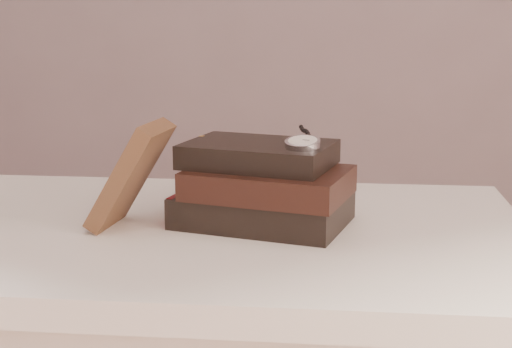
# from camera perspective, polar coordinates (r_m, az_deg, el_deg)

# --- Properties ---
(table) EXTENTS (1.00, 0.60, 0.75)m
(table) POSITION_cam_1_polar(r_m,az_deg,el_deg) (1.16, -5.10, -8.21)
(table) COLOR white
(table) RESTS_ON ground
(book_stack) EXTENTS (0.27, 0.22, 0.12)m
(book_stack) POSITION_cam_1_polar(r_m,az_deg,el_deg) (1.12, 0.58, -0.96)
(book_stack) COLOR black
(book_stack) RESTS_ON table
(journal) EXTENTS (0.12, 0.12, 0.16)m
(journal) POSITION_cam_1_polar(r_m,az_deg,el_deg) (1.11, -9.36, -0.07)
(journal) COLOR #422819
(journal) RESTS_ON table
(pocket_watch) EXTENTS (0.06, 0.16, 0.02)m
(pocket_watch) POSITION_cam_1_polar(r_m,az_deg,el_deg) (1.08, 3.52, 2.40)
(pocket_watch) COLOR silver
(pocket_watch) RESTS_ON book_stack
(eyeglasses) EXTENTS (0.13, 0.14, 0.05)m
(eyeglasses) POSITION_cam_1_polar(r_m,az_deg,el_deg) (1.22, -1.90, 0.76)
(eyeglasses) COLOR silver
(eyeglasses) RESTS_ON book_stack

